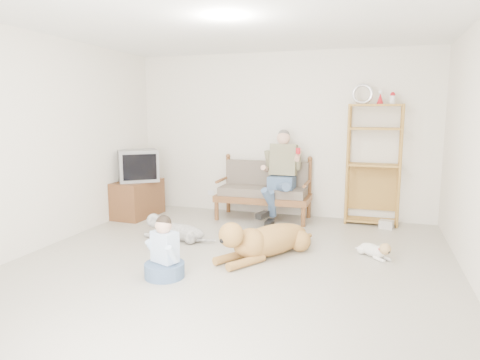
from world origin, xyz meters
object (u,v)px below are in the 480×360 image
(loveseat, at_px, (264,189))
(etagere, at_px, (373,163))
(tv_stand, at_px, (138,199))
(golden_retriever, at_px, (264,240))

(loveseat, bearing_deg, etagere, 4.69)
(tv_stand, bearing_deg, loveseat, 17.99)
(loveseat, relative_size, etagere, 0.70)
(loveseat, xyz_separation_m, etagere, (1.68, 0.16, 0.46))
(loveseat, distance_m, golden_retriever, 1.94)
(tv_stand, bearing_deg, golden_retriever, -24.39)
(tv_stand, relative_size, golden_retriever, 0.62)
(golden_retriever, bearing_deg, loveseat, 136.77)
(loveseat, distance_m, etagere, 1.75)
(tv_stand, distance_m, golden_retriever, 2.85)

